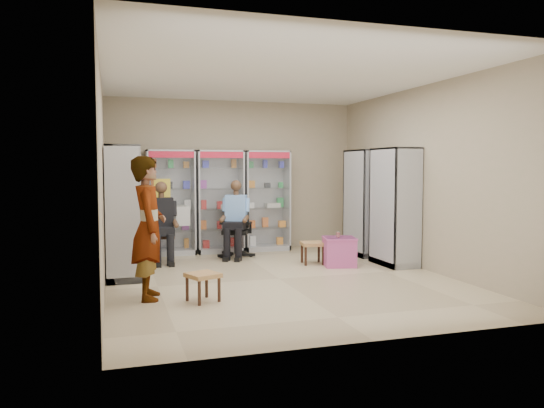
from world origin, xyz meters
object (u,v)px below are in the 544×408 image
object	(u,v)px
cabinet_back_right	(266,201)
wooden_chair	(161,235)
cabinet_back_left	(171,202)
cabinet_right_near	(395,207)
office_chair	(236,229)
woven_stool_b	(203,287)
woven_stool_a	(312,253)
standing_man	(149,228)
cabinet_right_far	(365,203)
cabinet_left_near	(123,212)
seated_shopkeeper	(236,221)
cabinet_back_mid	(220,202)
pink_trunk	(339,252)
cabinet_left_far	(121,207)

from	to	relation	value
cabinet_back_right	wooden_chair	bearing A→B (deg)	-161.25
cabinet_back_left	cabinet_right_near	world-z (taller)	same
office_chair	woven_stool_b	distance (m)	3.33
woven_stool_a	standing_man	xyz separation A→B (m)	(-2.88, -1.67, 0.72)
cabinet_right_far	woven_stool_b	size ratio (longest dim) A/B	5.58
cabinet_right_far	woven_stool_a	bearing A→B (deg)	114.82
cabinet_right_far	standing_man	size ratio (longest dim) A/B	1.10
cabinet_right_far	wooden_chair	bearing A→B (deg)	83.96
cabinet_left_near	cabinet_right_far	bearing A→B (deg)	101.41
cabinet_back_left	woven_stool_b	distance (m)	3.82
cabinet_back_left	woven_stool_b	xyz separation A→B (m)	(-0.02, -3.73, -0.82)
cabinet_back_left	cabinet_left_near	bearing A→B (deg)	-114.61
cabinet_left_near	standing_man	xyz separation A→B (m)	(0.28, -1.37, -0.09)
seated_shopkeeper	cabinet_back_mid	bearing A→B (deg)	128.57
cabinet_back_right	cabinet_back_left	bearing A→B (deg)	180.00
cabinet_right_near	standing_man	size ratio (longest dim) A/B	1.10
wooden_chair	pink_trunk	world-z (taller)	wooden_chair
cabinet_right_far	office_chair	distance (m)	2.50
woven_stool_a	woven_stool_b	world-z (taller)	woven_stool_a
cabinet_left_near	pink_trunk	distance (m)	3.60
standing_man	cabinet_right_near	bearing A→B (deg)	-70.05
pink_trunk	standing_man	bearing A→B (deg)	-157.43
cabinet_back_mid	cabinet_right_near	xyz separation A→B (m)	(2.58, -2.23, 0.00)
cabinet_back_left	standing_man	world-z (taller)	cabinet_back_left
cabinet_back_mid	woven_stool_b	distance (m)	3.94
wooden_chair	office_chair	distance (m)	1.38
cabinet_left_near	wooden_chair	distance (m)	1.56
cabinet_left_near	cabinet_back_left	bearing A→B (deg)	155.39
cabinet_back_mid	cabinet_right_far	world-z (taller)	same
wooden_chair	woven_stool_a	size ratio (longest dim) A/B	2.48
standing_man	cabinet_left_near	bearing A→B (deg)	15.87
cabinet_back_left	cabinet_left_far	xyz separation A→B (m)	(-0.93, -0.93, 0.00)
cabinet_left_far	woven_stool_a	size ratio (longest dim) A/B	5.27
cabinet_back_right	standing_man	xyz separation A→B (m)	(-2.55, -3.40, -0.09)
pink_trunk	seated_shopkeeper	bearing A→B (deg)	136.81
cabinet_right_near	seated_shopkeeper	distance (m)	2.88
wooden_chair	standing_man	xyz separation A→B (m)	(-0.40, -2.67, 0.44)
cabinet_back_mid	standing_man	distance (m)	3.76
cabinet_right_near	woven_stool_a	xyz separation A→B (m)	(-1.30, 0.50, -0.81)
office_chair	pink_trunk	bearing A→B (deg)	-20.19
cabinet_back_left	woven_stool_b	size ratio (longest dim) A/B	5.58
standing_man	cabinet_back_mid	bearing A→B (deg)	-20.89
cabinet_back_right	cabinet_right_far	xyz separation A→B (m)	(1.63, -1.13, 0.00)
pink_trunk	cabinet_right_near	bearing A→B (deg)	-10.67
cabinet_left_far	woven_stool_b	distance (m)	3.06
cabinet_back_left	seated_shopkeeper	bearing A→B (deg)	-31.09
standing_man	woven_stool_a	bearing A→B (deg)	-55.59
cabinet_left_far	cabinet_left_near	distance (m)	1.10
woven_stool_a	wooden_chair	bearing A→B (deg)	157.96
cabinet_back_left	pink_trunk	bearing A→B (deg)	-38.40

